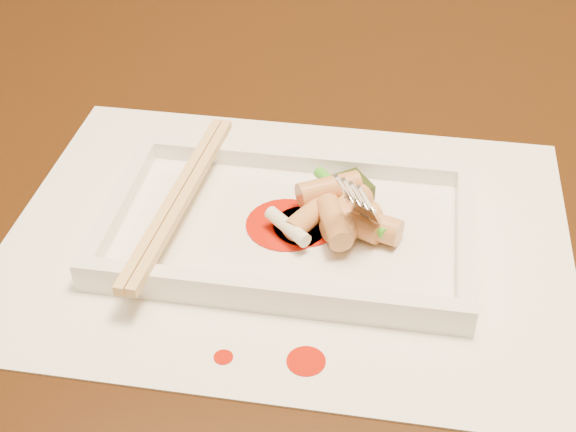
% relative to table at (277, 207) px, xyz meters
% --- Properties ---
extents(table, '(1.40, 0.90, 0.75)m').
position_rel_table_xyz_m(table, '(0.00, 0.00, 0.00)').
color(table, black).
rests_on(table, ground).
extents(placemat, '(0.40, 0.30, 0.00)m').
position_rel_table_xyz_m(placemat, '(0.04, -0.16, 0.10)').
color(placemat, white).
rests_on(placemat, table).
extents(sauce_splatter_a, '(0.02, 0.02, 0.00)m').
position_rel_table_xyz_m(sauce_splatter_a, '(0.07, -0.28, 0.10)').
color(sauce_splatter_a, '#BD1605').
rests_on(sauce_splatter_a, placemat).
extents(sauce_splatter_b, '(0.01, 0.01, 0.00)m').
position_rel_table_xyz_m(sauce_splatter_b, '(0.02, -0.28, 0.10)').
color(sauce_splatter_b, '#BD1605').
rests_on(sauce_splatter_b, placemat).
extents(plate_base, '(0.26, 0.16, 0.01)m').
position_rel_table_xyz_m(plate_base, '(0.04, -0.16, 0.11)').
color(plate_base, white).
rests_on(plate_base, placemat).
extents(plate_rim_far, '(0.26, 0.01, 0.01)m').
position_rel_table_xyz_m(plate_rim_far, '(0.04, -0.09, 0.12)').
color(plate_rim_far, white).
rests_on(plate_rim_far, plate_base).
extents(plate_rim_near, '(0.26, 0.01, 0.01)m').
position_rel_table_xyz_m(plate_rim_near, '(0.04, -0.23, 0.12)').
color(plate_rim_near, white).
rests_on(plate_rim_near, plate_base).
extents(plate_rim_left, '(0.01, 0.14, 0.01)m').
position_rel_table_xyz_m(plate_rim_left, '(-0.09, -0.16, 0.12)').
color(plate_rim_left, white).
rests_on(plate_rim_left, plate_base).
extents(plate_rim_right, '(0.01, 0.14, 0.01)m').
position_rel_table_xyz_m(plate_rim_right, '(0.16, -0.16, 0.12)').
color(plate_rim_right, white).
rests_on(plate_rim_right, plate_base).
extents(veg_piece, '(0.05, 0.05, 0.01)m').
position_rel_table_xyz_m(veg_piece, '(0.07, -0.12, 0.12)').
color(veg_piece, black).
rests_on(veg_piece, plate_base).
extents(scallion_white, '(0.04, 0.03, 0.01)m').
position_rel_table_xyz_m(scallion_white, '(0.04, -0.17, 0.12)').
color(scallion_white, '#EAEACC').
rests_on(scallion_white, plate_base).
extents(scallion_green, '(0.06, 0.07, 0.01)m').
position_rel_table_xyz_m(scallion_green, '(0.08, -0.14, 0.12)').
color(scallion_green, '#319918').
rests_on(scallion_green, plate_base).
extents(chopstick_a, '(0.02, 0.20, 0.01)m').
position_rel_table_xyz_m(chopstick_a, '(-0.04, -0.16, 0.13)').
color(chopstick_a, '#E1B370').
rests_on(chopstick_a, plate_rim_near).
extents(chopstick_b, '(0.02, 0.20, 0.01)m').
position_rel_table_xyz_m(chopstick_b, '(-0.04, -0.16, 0.13)').
color(chopstick_b, '#E1B370').
rests_on(chopstick_b, plate_rim_near).
extents(fork, '(0.09, 0.10, 0.14)m').
position_rel_table_xyz_m(fork, '(0.11, -0.14, 0.18)').
color(fork, silver).
rests_on(fork, plate_base).
extents(sauce_blob_0, '(0.06, 0.06, 0.00)m').
position_rel_table_xyz_m(sauce_blob_0, '(0.04, -0.16, 0.11)').
color(sauce_blob_0, '#BD1605').
rests_on(sauce_blob_0, plate_base).
extents(sauce_blob_1, '(0.05, 0.05, 0.00)m').
position_rel_table_xyz_m(sauce_blob_1, '(0.05, -0.16, 0.11)').
color(sauce_blob_1, '#BD1605').
rests_on(sauce_blob_1, plate_base).
extents(rice_cake_0, '(0.03, 0.04, 0.02)m').
position_rel_table_xyz_m(rice_cake_0, '(0.08, -0.16, 0.12)').
color(rice_cake_0, tan).
rests_on(rice_cake_0, plate_base).
extents(rice_cake_1, '(0.04, 0.05, 0.02)m').
position_rel_table_xyz_m(rice_cake_1, '(0.08, -0.15, 0.12)').
color(rice_cake_1, tan).
rests_on(rice_cake_1, plate_base).
extents(rice_cake_2, '(0.03, 0.05, 0.02)m').
position_rel_table_xyz_m(rice_cake_2, '(0.07, -0.17, 0.13)').
color(rice_cake_2, tan).
rests_on(rice_cake_2, plate_base).
extents(rice_cake_3, '(0.05, 0.03, 0.02)m').
position_rel_table_xyz_m(rice_cake_3, '(0.08, -0.16, 0.12)').
color(rice_cake_3, tan).
rests_on(rice_cake_3, plate_base).
extents(rice_cake_4, '(0.04, 0.04, 0.02)m').
position_rel_table_xyz_m(rice_cake_4, '(0.08, -0.16, 0.12)').
color(rice_cake_4, tan).
rests_on(rice_cake_4, plate_base).
extents(rice_cake_5, '(0.05, 0.04, 0.02)m').
position_rel_table_xyz_m(rice_cake_5, '(0.06, -0.13, 0.13)').
color(rice_cake_5, tan).
rests_on(rice_cake_5, plate_base).
extents(rice_cake_6, '(0.05, 0.03, 0.02)m').
position_rel_table_xyz_m(rice_cake_6, '(0.09, -0.16, 0.12)').
color(rice_cake_6, tan).
rests_on(rice_cake_6, plate_base).
extents(rice_cake_7, '(0.04, 0.05, 0.02)m').
position_rel_table_xyz_m(rice_cake_7, '(0.05, -0.16, 0.12)').
color(rice_cake_7, tan).
rests_on(rice_cake_7, plate_base).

